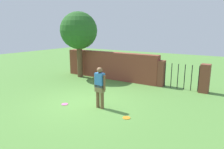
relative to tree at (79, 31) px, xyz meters
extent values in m
plane|color=#568C3D|center=(3.39, -3.61, -2.92)|extent=(40.00, 40.00, 0.00)
cube|color=brown|center=(1.89, 0.64, -2.09)|extent=(6.29, 0.50, 1.66)
cylinder|color=brown|center=(0.00, 0.00, -1.76)|extent=(0.35, 0.35, 2.32)
sphere|color=#286023|center=(0.00, 0.00, 0.04)|extent=(2.31, 2.31, 2.31)
cylinder|color=brown|center=(4.38, -3.73, -2.49)|extent=(0.14, 0.14, 0.85)
cylinder|color=brown|center=(4.16, -3.72, -2.49)|extent=(0.14, 0.14, 0.85)
cube|color=olive|center=(4.27, -3.72, -2.12)|extent=(0.38, 0.25, 0.28)
cube|color=#3372BF|center=(4.27, -3.72, -1.79)|extent=(0.38, 0.25, 0.55)
sphere|color=brown|center=(4.27, -3.72, -1.41)|extent=(0.22, 0.22, 0.22)
cylinder|color=brown|center=(4.49, -3.74, -1.87)|extent=(0.09, 0.09, 0.58)
cylinder|color=brown|center=(4.04, -3.71, -1.87)|extent=(0.09, 0.09, 0.58)
cube|color=brown|center=(5.14, 0.64, -2.22)|extent=(0.44, 0.44, 1.40)
cube|color=brown|center=(7.36, 0.64, -2.22)|extent=(0.44, 0.44, 1.40)
cylinder|color=black|center=(5.41, 0.64, -2.27)|extent=(0.04, 0.04, 1.30)
cylinder|color=black|center=(5.74, 0.64, -2.27)|extent=(0.04, 0.04, 1.30)
cylinder|color=black|center=(6.08, 0.64, -2.27)|extent=(0.04, 0.04, 1.30)
cylinder|color=black|center=(6.42, 0.64, -2.27)|extent=(0.04, 0.04, 1.30)
cylinder|color=black|center=(6.75, 0.64, -2.27)|extent=(0.04, 0.04, 1.30)
cylinder|color=black|center=(7.09, 0.64, -2.27)|extent=(0.04, 0.04, 1.30)
cylinder|color=pink|center=(2.82, -4.20, -2.91)|extent=(0.27, 0.27, 0.02)
cylinder|color=orange|center=(5.60, -4.01, -2.91)|extent=(0.27, 0.27, 0.02)
camera|label=1|loc=(8.71, -9.84, 0.09)|focal=32.71mm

